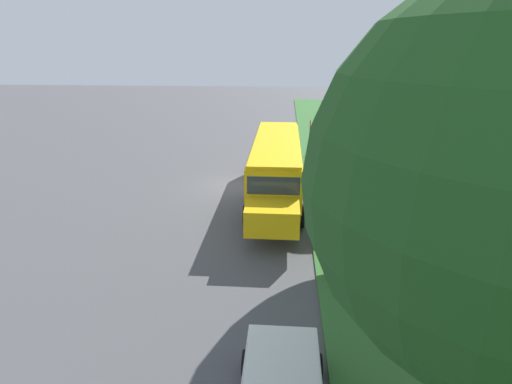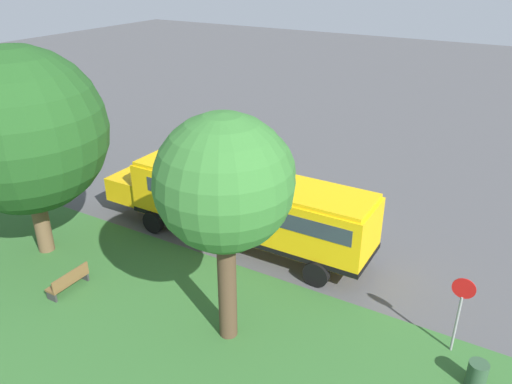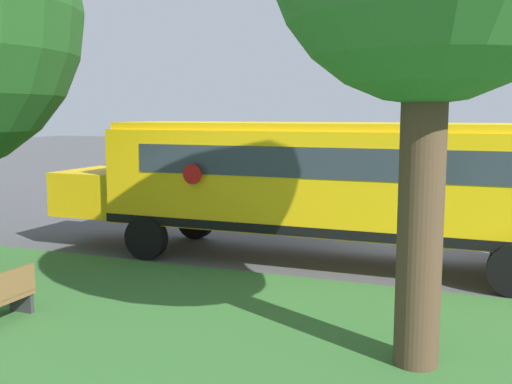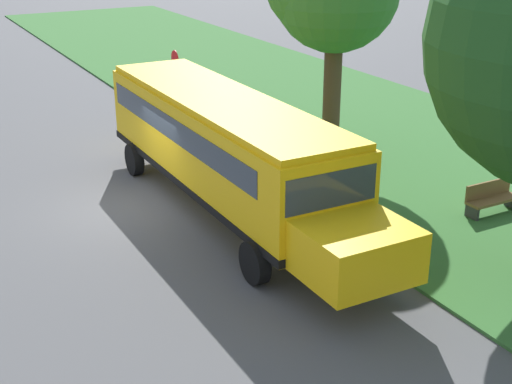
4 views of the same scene
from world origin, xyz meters
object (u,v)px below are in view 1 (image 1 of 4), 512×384
(park_bench, at_px, (408,218))
(trash_bin, at_px, (323,147))
(oak_tree_roadside_mid, at_px, (404,128))
(school_bus, at_px, (276,163))
(oak_tree_beside_bus, at_px, (367,92))
(stop_sign, at_px, (310,133))

(park_bench, xyz_separation_m, trash_bin, (2.74, -13.55, -0.02))
(oak_tree_roadside_mid, bearing_deg, school_bus, -55.04)
(oak_tree_roadside_mid, distance_m, park_bench, 5.80)
(oak_tree_roadside_mid, bearing_deg, oak_tree_beside_bus, -92.46)
(oak_tree_roadside_mid, xyz_separation_m, stop_sign, (2.30, -15.62, -3.48))
(oak_tree_beside_bus, bearing_deg, park_bench, 100.54)
(school_bus, xyz_separation_m, park_bench, (-6.19, 3.65, -1.45))
(stop_sign, relative_size, park_bench, 1.71)
(school_bus, bearing_deg, trash_bin, -109.20)
(oak_tree_roadside_mid, bearing_deg, stop_sign, -81.61)
(oak_tree_beside_bus, bearing_deg, school_bus, 28.56)
(oak_tree_roadside_mid, distance_m, trash_bin, 17.20)
(oak_tree_beside_bus, height_order, trash_bin, oak_tree_beside_bus)
(oak_tree_roadside_mid, xyz_separation_m, park_bench, (-1.58, -2.93, -4.74))
(stop_sign, bearing_deg, trash_bin, -142.88)
(oak_tree_roadside_mid, height_order, trash_bin, oak_tree_roadside_mid)
(school_bus, bearing_deg, oak_tree_beside_bus, -151.44)
(oak_tree_beside_bus, distance_m, stop_sign, 7.80)
(oak_tree_beside_bus, distance_m, oak_tree_roadside_mid, 9.32)
(oak_tree_roadside_mid, height_order, stop_sign, oak_tree_roadside_mid)
(stop_sign, relative_size, trash_bin, 3.04)
(oak_tree_beside_bus, relative_size, stop_sign, 2.73)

